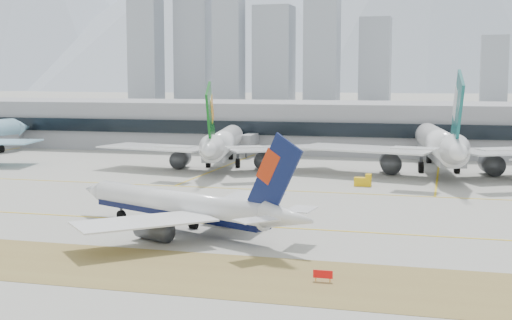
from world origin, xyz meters
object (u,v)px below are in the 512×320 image
(taxiing_airliner, at_px, (185,207))
(widebody_eva, at_px, (222,145))
(widebody_cathay, at_px, (440,146))
(terminal, at_px, (342,126))

(taxiing_airliner, height_order, widebody_eva, widebody_eva)
(widebody_cathay, bearing_deg, taxiing_airliner, 147.14)
(taxiing_airliner, height_order, terminal, taxiing_airliner)
(taxiing_airliner, height_order, widebody_cathay, widebody_cathay)
(taxiing_airliner, distance_m, widebody_cathay, 84.52)
(taxiing_airliner, xyz_separation_m, terminal, (4.66, 126.39, 3.70))
(widebody_eva, distance_m, terminal, 57.67)
(widebody_cathay, distance_m, terminal, 58.37)
(widebody_eva, distance_m, widebody_cathay, 53.27)
(widebody_cathay, height_order, terminal, widebody_cathay)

